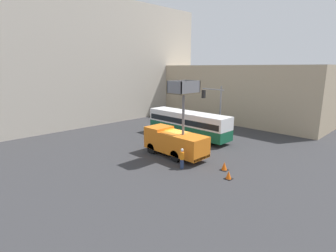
# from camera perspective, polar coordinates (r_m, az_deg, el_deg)

# --- Properties ---
(ground_plane) EXTENTS (120.00, 120.00, 0.00)m
(ground_plane) POSITION_cam_1_polar(r_m,az_deg,el_deg) (26.90, 2.22, -5.80)
(ground_plane) COLOR #333335
(building_backdrop_far) EXTENTS (44.00, 10.00, 18.62)m
(building_backdrop_far) POSITION_cam_1_polar(r_m,az_deg,el_deg) (43.81, -20.07, 12.99)
(building_backdrop_far) COLOR #BCB2A3
(building_backdrop_far) RESTS_ON ground_plane
(building_backdrop_side) EXTENTS (10.00, 28.00, 8.82)m
(building_backdrop_side) POSITION_cam_1_polar(r_m,az_deg,el_deg) (45.21, 14.92, 7.06)
(building_backdrop_side) COLOR tan
(building_backdrop_side) RESTS_ON ground_plane
(utility_truck) EXTENTS (2.54, 6.60, 7.35)m
(utility_truck) POSITION_cam_1_polar(r_m,az_deg,el_deg) (25.31, 1.50, -3.11)
(utility_truck) COLOR orange
(utility_truck) RESTS_ON ground_plane
(city_bus) EXTENTS (2.53, 11.19, 3.18)m
(city_bus) POSITION_cam_1_polar(r_m,az_deg,el_deg) (32.16, 4.37, 0.72)
(city_bus) COLOR #145638
(city_bus) RESTS_ON ground_plane
(traffic_light_pole) EXTENTS (3.37, 3.12, 6.31)m
(traffic_light_pole) POSITION_cam_1_polar(r_m,az_deg,el_deg) (31.68, 10.14, 4.72)
(traffic_light_pole) COLOR slate
(traffic_light_pole) RESTS_ON ground_plane
(road_worker_near_truck) EXTENTS (0.38, 0.38, 1.79)m
(road_worker_near_truck) POSITION_cam_1_polar(r_m,az_deg,el_deg) (22.58, 3.07, -7.08)
(road_worker_near_truck) COLOR navy
(road_worker_near_truck) RESTS_ON ground_plane
(road_worker_directing) EXTENTS (0.38, 0.38, 1.79)m
(road_worker_directing) POSITION_cam_1_polar(r_m,az_deg,el_deg) (28.86, 2.89, -2.65)
(road_worker_directing) COLOR navy
(road_worker_directing) RESTS_ON ground_plane
(traffic_cone_near_truck) EXTENTS (0.63, 0.63, 0.72)m
(traffic_cone_near_truck) POSITION_cam_1_polar(r_m,az_deg,el_deg) (22.89, 12.15, -8.57)
(traffic_cone_near_truck) COLOR black
(traffic_cone_near_truck) RESTS_ON ground_plane
(traffic_cone_mid_road) EXTENTS (0.58, 0.58, 0.66)m
(traffic_cone_mid_road) POSITION_cam_1_polar(r_m,az_deg,el_deg) (21.26, 13.05, -10.39)
(traffic_cone_mid_road) COLOR black
(traffic_cone_mid_road) RESTS_ON ground_plane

